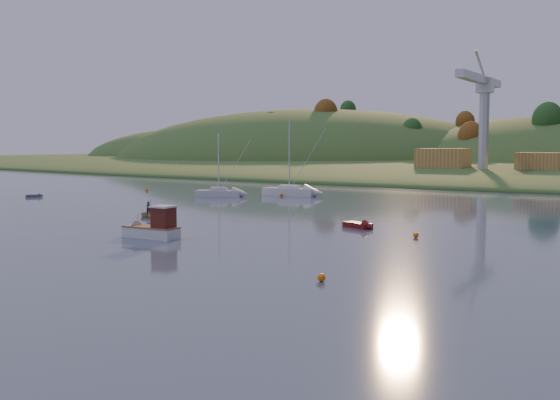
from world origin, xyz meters
The scene contains 20 objects.
far_shore centered at (0.00, 230.00, 0.00)m, with size 620.00×220.00×1.50m, color #3A5221.
shore_slope centered at (0.00, 165.00, 0.00)m, with size 640.00×150.00×7.00m, color #3A5221.
hill_left_far centered at (-160.00, 215.00, 0.00)m, with size 120.00×100.00×32.00m, color #3A5221.
hill_left centered at (-90.00, 200.00, 0.00)m, with size 170.00×140.00×44.00m, color #3A5221.
hillside_trees centered at (0.00, 185.00, 0.00)m, with size 280.00×50.00×32.00m, color #1F4F1C, non-canonical shape.
wharf centered at (5.00, 122.00, 1.20)m, with size 42.00×16.00×2.40m, color slate.
shed_west centered at (-8.00, 123.00, 4.80)m, with size 11.00×8.00×4.80m, color olive.
shed_east centered at (13.00, 124.00, 4.40)m, with size 9.00×7.00×4.00m, color olive.
dock_crane centered at (2.00, 118.39, 17.17)m, with size 3.20×28.00×20.30m.
fishing_boat centered at (0.30, 20.30, 0.86)m, with size 6.20×2.34×3.87m.
sailboat_near centered at (-21.64, 57.37, 0.67)m, with size 7.44×4.69×9.94m.
sailboat_far centered at (-13.38, 65.07, 0.77)m, with size 8.92×3.63×12.03m.
canoe centered at (-10.71, 31.33, 0.32)m, with size 2.20×3.08×0.64m, color tan.
paddler centered at (-10.71, 31.33, 0.77)m, with size 0.56×0.37×1.54m, color black.
red_tender centered at (13.64, 36.11, 0.26)m, with size 3.84×2.40×1.24m.
grey_dinghy centered at (-44.83, 41.07, 0.20)m, with size 2.34×2.77×1.00m.
buoy_0 centered at (22.00, 13.27, 0.25)m, with size 0.50×0.50×0.50m, color orange.
buoy_1 centered at (20.29, 33.08, 0.25)m, with size 0.50×0.50×0.50m, color orange.
buoy_2 centered at (-39.18, 59.09, 0.25)m, with size 0.50×0.50×0.50m, color orange.
buoy_3 centered at (-13.60, 63.13, 0.25)m, with size 0.50×0.50×0.50m, color orange.
Camera 1 is at (40.24, -18.90, 8.27)m, focal length 40.00 mm.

